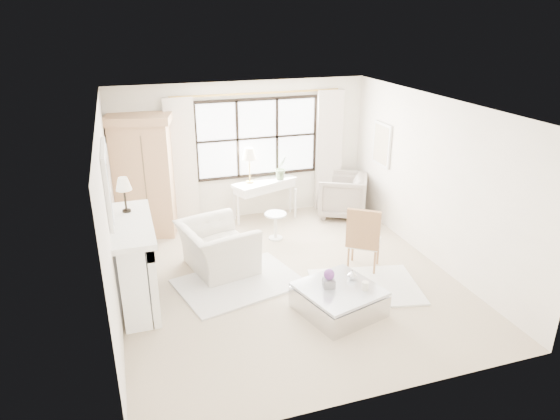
# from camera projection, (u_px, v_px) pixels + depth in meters

# --- Properties ---
(floor) EXTENTS (5.50, 5.50, 0.00)m
(floor) POSITION_uv_depth(u_px,v_px,m) (287.00, 278.00, 7.84)
(floor) COLOR tan
(floor) RESTS_ON ground
(ceiling) EXTENTS (5.50, 5.50, 0.00)m
(ceiling) POSITION_uv_depth(u_px,v_px,m) (288.00, 106.00, 6.84)
(ceiling) COLOR silver
(ceiling) RESTS_ON ground
(wall_back) EXTENTS (5.00, 0.00, 5.00)m
(wall_back) POSITION_uv_depth(u_px,v_px,m) (242.00, 151.00, 9.77)
(wall_back) COLOR white
(wall_back) RESTS_ON ground
(wall_front) EXTENTS (5.00, 0.00, 5.00)m
(wall_front) POSITION_uv_depth(u_px,v_px,m) (377.00, 290.00, 4.91)
(wall_front) COLOR white
(wall_front) RESTS_ON ground
(wall_left) EXTENTS (0.00, 5.50, 5.50)m
(wall_left) POSITION_uv_depth(u_px,v_px,m) (110.00, 218.00, 6.63)
(wall_left) COLOR beige
(wall_left) RESTS_ON ground
(wall_right) EXTENTS (0.00, 5.50, 5.50)m
(wall_right) POSITION_uv_depth(u_px,v_px,m) (434.00, 181.00, 8.06)
(wall_right) COLOR white
(wall_right) RESTS_ON ground
(window_pane) EXTENTS (2.40, 0.02, 1.50)m
(window_pane) POSITION_uv_depth(u_px,v_px,m) (257.00, 138.00, 9.75)
(window_pane) COLOR white
(window_pane) RESTS_ON wall_back
(window_frame) EXTENTS (2.50, 0.04, 1.50)m
(window_frame) POSITION_uv_depth(u_px,v_px,m) (257.00, 138.00, 9.74)
(window_frame) COLOR black
(window_frame) RESTS_ON wall_back
(curtain_rod) EXTENTS (3.30, 0.04, 0.04)m
(curtain_rod) POSITION_uv_depth(u_px,v_px,m) (257.00, 93.00, 9.37)
(curtain_rod) COLOR #AA833B
(curtain_rod) RESTS_ON wall_back
(curtain_left) EXTENTS (0.55, 0.10, 2.47)m
(curtain_left) POSITION_uv_depth(u_px,v_px,m) (182.00, 164.00, 9.38)
(curtain_left) COLOR silver
(curtain_left) RESTS_ON ground
(curtain_right) EXTENTS (0.55, 0.10, 2.47)m
(curtain_right) POSITION_uv_depth(u_px,v_px,m) (329.00, 151.00, 10.24)
(curtain_right) COLOR beige
(curtain_right) RESTS_ON ground
(fireplace) EXTENTS (0.58, 1.66, 1.26)m
(fireplace) POSITION_uv_depth(u_px,v_px,m) (133.00, 262.00, 6.95)
(fireplace) COLOR white
(fireplace) RESTS_ON ground
(mirror_frame) EXTENTS (0.05, 1.15, 0.95)m
(mirror_frame) POSITION_uv_depth(u_px,v_px,m) (107.00, 183.00, 6.45)
(mirror_frame) COLOR silver
(mirror_frame) RESTS_ON wall_left
(mirror_glass) EXTENTS (0.02, 1.00, 0.80)m
(mirror_glass) POSITION_uv_depth(u_px,v_px,m) (110.00, 183.00, 6.46)
(mirror_glass) COLOR silver
(mirror_glass) RESTS_ON wall_left
(art_frame) EXTENTS (0.04, 0.62, 0.82)m
(art_frame) POSITION_uv_depth(u_px,v_px,m) (382.00, 144.00, 9.48)
(art_frame) COLOR silver
(art_frame) RESTS_ON wall_right
(art_canvas) EXTENTS (0.01, 0.52, 0.72)m
(art_canvas) POSITION_uv_depth(u_px,v_px,m) (381.00, 144.00, 9.47)
(art_canvas) COLOR beige
(art_canvas) RESTS_ON wall_right
(mantel_lamp) EXTENTS (0.22, 0.22, 0.51)m
(mantel_lamp) POSITION_uv_depth(u_px,v_px,m) (123.00, 185.00, 6.93)
(mantel_lamp) COLOR black
(mantel_lamp) RESTS_ON fireplace
(armoire) EXTENTS (1.25, 0.93, 2.24)m
(armoire) POSITION_uv_depth(u_px,v_px,m) (144.00, 176.00, 9.01)
(armoire) COLOR tan
(armoire) RESTS_ON floor
(console_table) EXTENTS (1.38, 0.88, 0.80)m
(console_table) POSITION_uv_depth(u_px,v_px,m) (265.00, 200.00, 9.96)
(console_table) COLOR white
(console_table) RESTS_ON floor
(console_lamp) EXTENTS (0.28, 0.28, 0.69)m
(console_lamp) POSITION_uv_depth(u_px,v_px,m) (249.00, 155.00, 9.50)
(console_lamp) COLOR #A9893A
(console_lamp) RESTS_ON console_table
(orchid_plant) EXTENTS (0.32, 0.30, 0.47)m
(orchid_plant) POSITION_uv_depth(u_px,v_px,m) (281.00, 168.00, 9.82)
(orchid_plant) COLOR #5A754E
(orchid_plant) RESTS_ON console_table
(side_table) EXTENTS (0.40, 0.40, 0.51)m
(side_table) POSITION_uv_depth(u_px,v_px,m) (276.00, 222.00, 9.08)
(side_table) COLOR silver
(side_table) RESTS_ON floor
(rug_left) EXTENTS (2.06, 1.68, 0.03)m
(rug_left) POSITION_uv_depth(u_px,v_px,m) (239.00, 283.00, 7.68)
(rug_left) COLOR silver
(rug_left) RESTS_ON floor
(rug_right) EXTENTS (1.80, 1.50, 0.03)m
(rug_right) POSITION_uv_depth(u_px,v_px,m) (365.00, 286.00, 7.58)
(rug_right) COLOR white
(rug_right) RESTS_ON floor
(club_armchair) EXTENTS (1.27, 1.39, 0.77)m
(club_armchair) POSITION_uv_depth(u_px,v_px,m) (217.00, 247.00, 7.99)
(club_armchair) COLOR beige
(club_armchair) RESTS_ON floor
(wingback_chair) EXTENTS (1.26, 1.25, 0.86)m
(wingback_chair) POSITION_uv_depth(u_px,v_px,m) (342.00, 195.00, 10.13)
(wingback_chair) COLOR gray
(wingback_chair) RESTS_ON floor
(french_chair) EXTENTS (0.67, 0.67, 1.08)m
(french_chair) POSITION_uv_depth(u_px,v_px,m) (363.00, 251.00, 8.03)
(french_chair) COLOR #A37144
(french_chair) RESTS_ON floor
(coffee_table) EXTENTS (1.24, 1.24, 0.38)m
(coffee_table) POSITION_uv_depth(u_px,v_px,m) (339.00, 300.00, 6.91)
(coffee_table) COLOR silver
(coffee_table) RESTS_ON floor
(planter_box) EXTENTS (0.19, 0.19, 0.12)m
(planter_box) POSITION_uv_depth(u_px,v_px,m) (329.00, 283.00, 6.84)
(planter_box) COLOR slate
(planter_box) RESTS_ON coffee_table
(planter_flowers) EXTENTS (0.15, 0.15, 0.15)m
(planter_flowers) POSITION_uv_depth(u_px,v_px,m) (329.00, 274.00, 6.79)
(planter_flowers) COLOR #67327D
(planter_flowers) RESTS_ON planter_box
(pillar_candle) EXTENTS (0.09, 0.09, 0.12)m
(pillar_candle) POSITION_uv_depth(u_px,v_px,m) (365.00, 286.00, 6.77)
(pillar_candle) COLOR beige
(pillar_candle) RESTS_ON coffee_table
(coffee_vase) EXTENTS (0.14, 0.14, 0.14)m
(coffee_vase) POSITION_uv_depth(u_px,v_px,m) (352.00, 275.00, 7.04)
(coffee_vase) COLOR silver
(coffee_vase) RESTS_ON coffee_table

